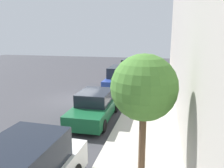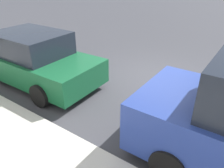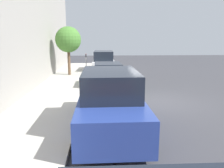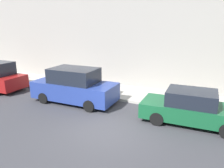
{
  "view_description": "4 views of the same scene",
  "coord_description": "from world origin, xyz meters",
  "views": [
    {
      "loc": [
        5.63,
        -13.7,
        4.43
      ],
      "look_at": [
        2.13,
        1.16,
        1.0
      ],
      "focal_mm": 35.0,
      "sensor_mm": 36.0,
      "label": 1
    },
    {
      "loc": [
        5.88,
        2.44,
        3.12
      ],
      "look_at": [
        2.58,
        0.11,
        1.0
      ],
      "focal_mm": 35.0,
      "sensor_mm": 36.0,
      "label": 2
    },
    {
      "loc": [
        2.68,
        10.08,
        2.97
      ],
      "look_at": [
        2.14,
        0.59,
        1.0
      ],
      "focal_mm": 35.0,
      "sensor_mm": 36.0,
      "label": 3
    },
    {
      "loc": [
        -7.58,
        -3.68,
        4.36
      ],
      "look_at": [
        3.48,
        1.39,
        1.0
      ],
      "focal_mm": 35.0,
      "sensor_mm": 36.0,
      "label": 4
    }
  ],
  "objects": [
    {
      "name": "ground_plane",
      "position": [
        0.0,
        0.0,
        0.0
      ],
      "size": [
        60.0,
        60.0,
        0.0
      ],
      "primitive_type": "plane",
      "color": "#38383D"
    },
    {
      "name": "parked_sedan_second",
      "position": [
        2.19,
        -3.15,
        0.73
      ],
      "size": [
        1.92,
        4.53,
        1.54
      ],
      "color": "#14512D",
      "rests_on": "ground_plane"
    },
    {
      "name": "parked_suv_third",
      "position": [
        2.36,
        3.22,
        0.93
      ],
      "size": [
        2.08,
        4.81,
        1.98
      ],
      "color": "navy",
      "rests_on": "ground_plane"
    },
    {
      "name": "parking_meter_far",
      "position": [
        3.95,
        10.08,
        1.06
      ],
      "size": [
        0.11,
        0.15,
        1.48
      ],
      "color": "#ADADB2",
      "rests_on": "sidewalk"
    },
    {
      "name": "sidewalk",
      "position": [
        4.99,
        0.0,
        0.07
      ],
      "size": [
        2.98,
        32.0,
        0.15
      ],
      "color": "#B2ADA3",
      "rests_on": "ground_plane"
    }
  ]
}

